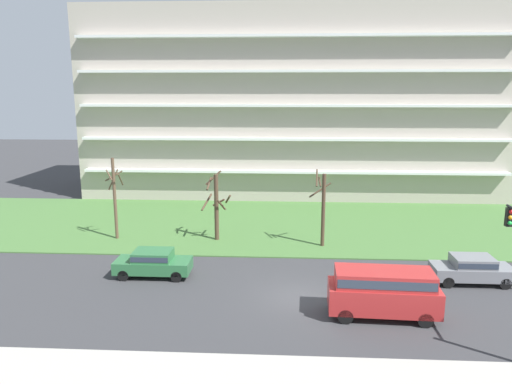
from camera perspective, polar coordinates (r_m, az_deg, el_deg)
ground at (r=26.14m, az=5.19°, el=-12.31°), size 160.00×160.00×0.00m
grass_lawn_strip at (r=39.31m, az=4.52°, el=-3.84°), size 80.00×16.00×0.08m
apartment_building at (r=52.49m, az=4.34°, el=10.41°), size 41.94×14.26×18.65m
tree_far_left at (r=36.17m, az=-16.38°, el=-0.46°), size 1.38×1.36×6.02m
tree_left at (r=34.69m, az=-4.71°, el=-1.49°), size 2.18×1.79×5.07m
tree_center at (r=33.46m, az=7.90°, el=-1.80°), size 1.59×1.53×5.41m
sedan_green_near_left at (r=29.09m, az=-12.08°, el=-8.11°), size 4.40×1.81×1.57m
van_red_center_left at (r=24.23m, az=14.86°, el=-11.11°), size 5.29×2.24×2.36m
sedan_gray_center_right at (r=30.09m, az=24.21°, el=-8.25°), size 4.40×1.81×1.57m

